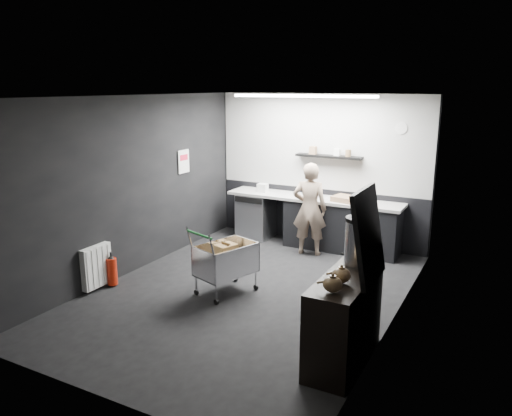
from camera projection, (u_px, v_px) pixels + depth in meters
The scene contains 22 objects.
floor at pixel (247, 293), 7.01m from camera, with size 5.50×5.50×0.00m, color black.
ceiling at pixel (246, 96), 6.37m from camera, with size 5.50×5.50×0.00m, color silver.
wall_back at pixel (320, 170), 9.05m from camera, with size 5.50×5.50×0.00m, color black.
wall_front at pixel (94, 261), 4.33m from camera, with size 5.50×5.50×0.00m, color black.
wall_left at pixel (132, 186), 7.60m from camera, with size 5.50×5.50×0.00m, color black.
wall_right at pixel (398, 217), 5.78m from camera, with size 5.50×5.50×0.00m, color black.
kitchen_wall_panel at pixel (321, 142), 8.91m from camera, with size 3.95×0.02×1.70m, color #B9B9B5.
dado_panel at pixel (318, 215), 9.23m from camera, with size 3.95×0.02×1.00m, color black.
floating_shelf at pixel (329, 156), 8.78m from camera, with size 1.20×0.22×0.04m, color black.
wall_clock at pixel (401, 128), 8.19m from camera, with size 0.20×0.20×0.03m, color white.
poster at pixel (184, 161), 8.66m from camera, with size 0.02×0.30×0.40m, color white.
poster_red_band at pixel (184, 157), 8.64m from camera, with size 0.01×0.22×0.10m, color red.
radiator at pixel (96, 266), 7.04m from camera, with size 0.10×0.50×0.60m, color white.
ceiling_strip at pixel (303, 96), 7.96m from camera, with size 2.40×0.20×0.04m, color white.
prep_counter at pixel (319, 222), 8.92m from camera, with size 3.20×0.61×0.90m.
person at pixel (310, 209), 8.46m from camera, with size 0.58×0.38×1.59m, color beige.
shopping_cart at pixel (226, 262), 6.92m from camera, with size 0.77×1.03×0.96m.
sideboard at pixel (347, 308), 5.18m from camera, with size 0.53×1.24×1.86m.
fire_extinguisher at pixel (112, 270), 7.20m from camera, with size 0.15×0.15×0.49m.
cardboard_box at pixel (346, 199), 8.53m from camera, with size 0.45×0.34×0.09m, color #896849.
pink_tub at pixel (313, 192), 8.85m from camera, with size 0.18×0.18×0.18m, color silver.
white_container at pixel (263, 188), 9.26m from camera, with size 0.18×0.14×0.16m, color white.
Camera 1 is at (3.17, -5.70, 2.84)m, focal length 35.00 mm.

